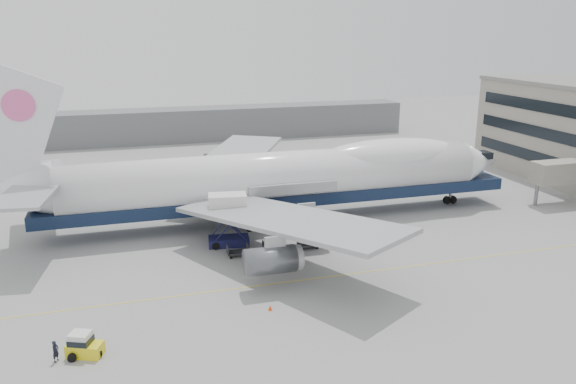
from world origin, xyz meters
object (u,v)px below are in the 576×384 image
object	(u,v)px
baggage_tug	(83,345)
ground_worker	(56,351)
airliner	(282,177)
catering_truck	(228,216)

from	to	relation	value
baggage_tug	ground_worker	xyz separation A→B (m)	(-1.90, -0.24, -0.00)
baggage_tug	ground_worker	size ratio (longest dim) A/B	1.75
airliner	catering_truck	size ratio (longest dim) A/B	11.18
catering_truck	ground_worker	distance (m)	25.44
airliner	ground_worker	world-z (taller)	airliner
ground_worker	baggage_tug	bearing A→B (deg)	-48.93
catering_truck	baggage_tug	bearing A→B (deg)	-119.57
airliner	catering_truck	world-z (taller)	airliner
airliner	ground_worker	size ratio (longest dim) A/B	40.77
catering_truck	ground_worker	xyz separation A→B (m)	(-16.44, -19.24, -2.60)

